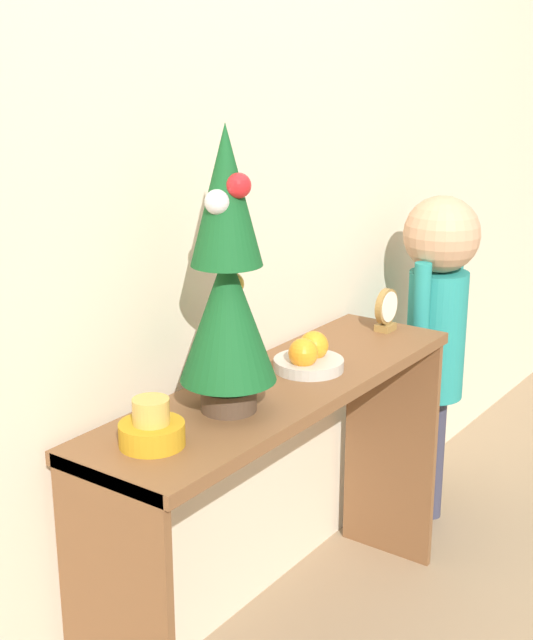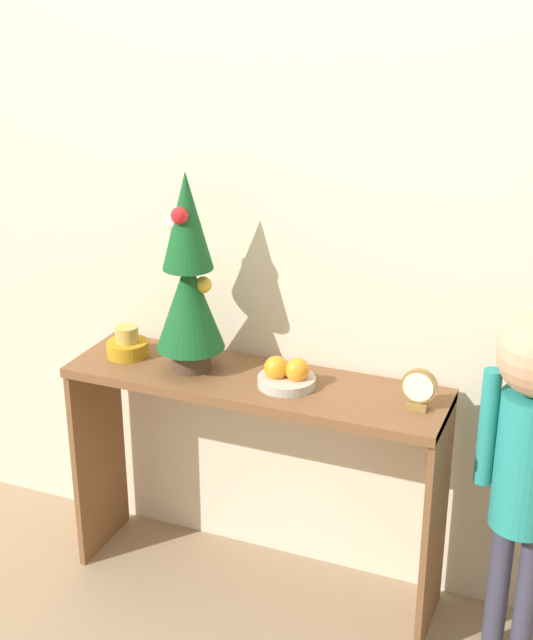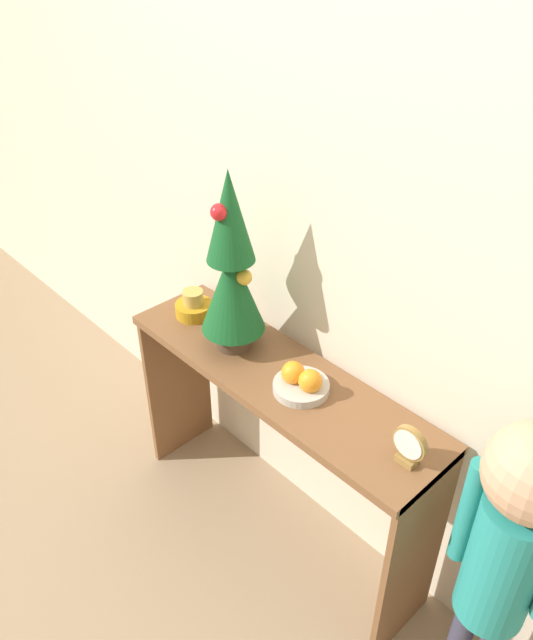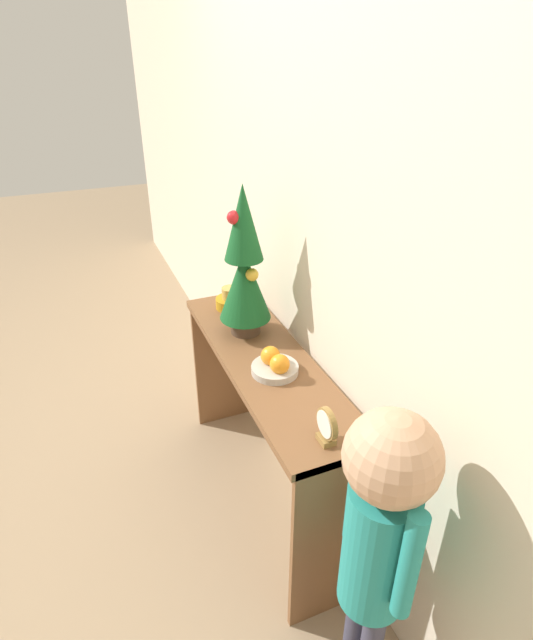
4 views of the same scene
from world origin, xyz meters
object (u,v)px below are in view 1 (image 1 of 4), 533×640
Objects in this scene: mini_tree at (227,278)px; singing_bowl at (152,428)px; desk_clock at (387,310)px; child_figure at (438,309)px; fruit_bowl at (309,357)px.

mini_tree is 4.66× the size of singing_bowl.
desk_clock is 0.11× the size of child_figure.
singing_bowl is at bearing 178.44° from fruit_bowl.
mini_tree is 0.75m from desk_clock.
mini_tree is 1.07m from child_figure.
desk_clock is at bearing -0.41° from fruit_bowl.
mini_tree reaches higher than singing_bowl.
fruit_bowl is at bearing 179.59° from desk_clock.
fruit_bowl is 0.16× the size of child_figure.
fruit_bowl is 0.71m from child_figure.
desk_clock is (0.39, -0.00, 0.03)m from fruit_bowl.
child_figure reaches higher than desk_clock.
fruit_bowl is 0.55m from singing_bowl.
mini_tree is 3.56× the size of fruit_bowl.
child_figure is (0.31, -0.01, -0.07)m from desk_clock.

